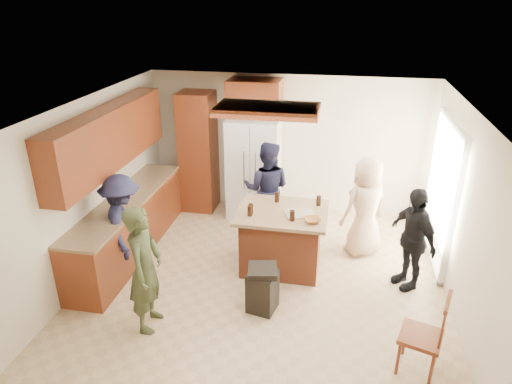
% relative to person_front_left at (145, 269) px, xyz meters
% --- Properties ---
extents(person_front_left, '(0.47, 0.61, 1.62)m').
position_rel_person_front_left_xyz_m(person_front_left, '(0.00, 0.00, 0.00)').
color(person_front_left, '#333B22').
rests_on(person_front_left, ground).
extents(person_behind_left, '(0.79, 0.49, 1.62)m').
position_rel_person_front_left_xyz_m(person_behind_left, '(1.02, 2.59, 0.00)').
color(person_behind_left, black).
rests_on(person_behind_left, ground).
extents(person_behind_right, '(0.92, 0.85, 1.57)m').
position_rel_person_front_left_xyz_m(person_behind_right, '(2.60, 2.25, -0.02)').
color(person_behind_right, tan).
rests_on(person_behind_right, ground).
extents(person_side_right, '(0.82, 0.97, 1.48)m').
position_rel_person_front_left_xyz_m(person_side_right, '(3.20, 1.47, -0.07)').
color(person_side_right, black).
rests_on(person_side_right, ground).
extents(person_counter, '(0.82, 1.08, 1.52)m').
position_rel_person_front_left_xyz_m(person_counter, '(-0.78, 1.04, -0.05)').
color(person_counter, '#1C1D38').
rests_on(person_counter, ground).
extents(left_cabinetry, '(0.64, 3.00, 2.30)m').
position_rel_person_front_left_xyz_m(left_cabinetry, '(-1.03, 1.56, 0.15)').
color(left_cabinetry, maroon).
rests_on(left_cabinetry, ground).
extents(back_wall_units, '(1.80, 0.60, 2.45)m').
position_rel_person_front_left_xyz_m(back_wall_units, '(-0.12, 3.36, 0.57)').
color(back_wall_units, maroon).
rests_on(back_wall_units, ground).
extents(refrigerator, '(0.90, 0.76, 1.80)m').
position_rel_person_front_left_xyz_m(refrigerator, '(0.67, 3.27, 0.09)').
color(refrigerator, white).
rests_on(refrigerator, ground).
extents(kitchen_island, '(1.28, 1.03, 0.93)m').
position_rel_person_front_left_xyz_m(kitchen_island, '(1.41, 1.58, -0.33)').
color(kitchen_island, brown).
rests_on(kitchen_island, ground).
extents(island_items, '(1.05, 0.72, 0.15)m').
position_rel_person_front_left_xyz_m(island_items, '(1.58, 1.49, 0.16)').
color(island_items, silver).
rests_on(island_items, kitchen_island).
extents(trash_bin, '(0.42, 0.42, 0.63)m').
position_rel_person_front_left_xyz_m(trash_bin, '(1.31, 0.55, -0.49)').
color(trash_bin, black).
rests_on(trash_bin, ground).
extents(spindle_chair, '(0.53, 0.53, 0.99)m').
position_rel_person_front_left_xyz_m(spindle_chair, '(3.16, -0.16, -0.35)').
color(spindle_chair, maroon).
rests_on(spindle_chair, ground).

